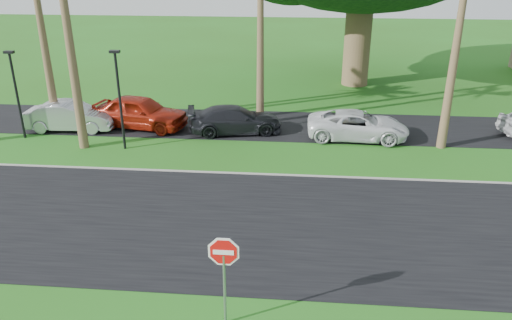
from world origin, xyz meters
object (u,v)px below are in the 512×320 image
object	(u,v)px
car_minivan	(358,126)
car_silver	(71,116)
car_red	(140,112)
car_dark	(235,120)
stop_sign_near	(224,263)

from	to	relation	value
car_minivan	car_silver	bearing A→B (deg)	92.65
car_red	car_dark	xyz separation A→B (m)	(5.07, -0.33, -0.17)
car_red	car_dark	size ratio (longest dim) A/B	1.06
stop_sign_near	car_silver	distance (m)	17.15
stop_sign_near	car_minivan	xyz separation A→B (m)	(4.61, 13.83, -1.09)
car_silver	car_red	distance (m)	3.53
stop_sign_near	car_minivan	distance (m)	14.62
stop_sign_near	car_red	bearing A→B (deg)	114.57
stop_sign_near	car_red	size ratio (longest dim) A/B	0.52
car_silver	car_red	bearing A→B (deg)	-81.94
car_red	stop_sign_near	bearing A→B (deg)	-143.85
car_dark	car_minivan	xyz separation A→B (m)	(6.18, -0.35, 0.00)
car_silver	car_dark	xyz separation A→B (m)	(8.53, 0.36, -0.06)
car_silver	car_red	size ratio (longest dim) A/B	0.90
car_red	car_dark	world-z (taller)	car_red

